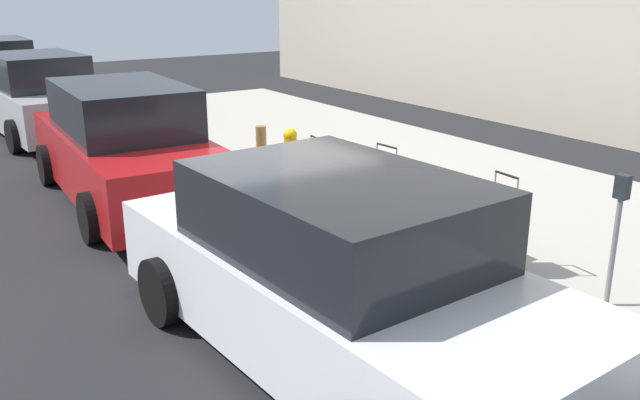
% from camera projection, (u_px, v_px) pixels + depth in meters
% --- Properties ---
extents(ground_plane, '(40.00, 40.00, 0.00)m').
position_uv_depth(ground_plane, '(265.00, 202.00, 9.85)').
color(ground_plane, black).
extents(sidewalk_curb, '(18.00, 5.00, 0.14)m').
position_uv_depth(sidewalk_curb, '(397.00, 172.00, 11.15)').
color(sidewalk_curb, '#ADA89E').
rests_on(sidewalk_curb, ground_plane).
extents(suitcase_navy_0, '(0.39, 0.26, 1.06)m').
position_uv_depth(suitcase_navy_0, '(501.00, 238.00, 7.02)').
color(suitcase_navy_0, navy).
rests_on(suitcase_navy_0, sidewalk_curb).
extents(suitcase_red_1, '(0.46, 0.25, 0.71)m').
position_uv_depth(suitcase_red_1, '(467.00, 227.00, 7.44)').
color(suitcase_red_1, red).
rests_on(suitcase_red_1, sidewalk_curb).
extents(suitcase_black_2, '(0.39, 0.24, 0.90)m').
position_uv_depth(suitcase_black_2, '(433.00, 219.00, 7.84)').
color(suitcase_black_2, black).
rests_on(suitcase_black_2, sidewalk_curb).
extents(suitcase_olive_3, '(0.36, 0.23, 0.80)m').
position_uv_depth(suitcase_olive_3, '(403.00, 203.00, 8.14)').
color(suitcase_olive_3, '#59601E').
rests_on(suitcase_olive_3, sidewalk_curb).
extents(suitcase_teal_4, '(0.43, 0.26, 0.98)m').
position_uv_depth(suitcase_teal_4, '(385.00, 194.00, 8.59)').
color(suitcase_teal_4, '#0F606B').
rests_on(suitcase_teal_4, sidewalk_curb).
extents(suitcase_maroon_5, '(0.46, 0.24, 0.79)m').
position_uv_depth(suitcase_maroon_5, '(361.00, 182.00, 9.00)').
color(suitcase_maroon_5, maroon).
rests_on(suitcase_maroon_5, sidewalk_curb).
extents(suitcase_silver_6, '(0.38, 0.25, 0.89)m').
position_uv_depth(suitcase_silver_6, '(337.00, 180.00, 9.39)').
color(suitcase_silver_6, '#9EA0A8').
rests_on(suitcase_silver_6, sidewalk_curb).
extents(suitcase_navy_7, '(0.45, 0.22, 0.80)m').
position_uv_depth(suitcase_navy_7, '(317.00, 171.00, 9.78)').
color(suitcase_navy_7, navy).
rests_on(suitcase_navy_7, sidewalk_curb).
extents(fire_hydrant, '(0.39, 0.21, 0.81)m').
position_uv_depth(fire_hydrant, '(290.00, 153.00, 10.27)').
color(fire_hydrant, '#D89E0C').
rests_on(fire_hydrant, sidewalk_curb).
extents(bollard_post, '(0.17, 0.17, 0.76)m').
position_uv_depth(bollard_post, '(261.00, 150.00, 10.71)').
color(bollard_post, brown).
rests_on(bollard_post, sidewalk_curb).
extents(parking_meter, '(0.12, 0.09, 1.27)m').
position_uv_depth(parking_meter, '(618.00, 222.00, 6.11)').
color(parking_meter, slate).
rests_on(parking_meter, sidewalk_curb).
extents(parked_car_white_0, '(4.70, 2.22, 1.60)m').
position_uv_depth(parked_car_white_0, '(337.00, 275.00, 5.54)').
color(parked_car_white_0, silver).
rests_on(parked_car_white_0, ground_plane).
extents(parked_car_red_1, '(4.79, 2.12, 1.69)m').
position_uv_depth(parked_car_red_1, '(126.00, 148.00, 9.68)').
color(parked_car_red_1, '#AD1619').
rests_on(parked_car_red_1, ground_plane).
extents(parked_car_silver_2, '(4.33, 2.13, 1.68)m').
position_uv_depth(parked_car_silver_2, '(40.00, 98.00, 13.93)').
color(parked_car_silver_2, '#B2B5BA').
rests_on(parked_car_silver_2, ground_plane).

